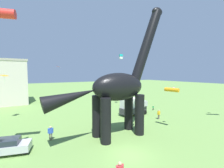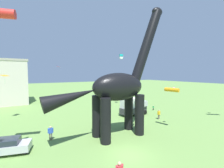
% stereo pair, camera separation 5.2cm
% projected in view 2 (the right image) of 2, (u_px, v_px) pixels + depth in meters
% --- Properties ---
extents(ground_plane, '(240.00, 240.00, 0.00)m').
position_uv_depth(ground_plane, '(129.00, 154.00, 15.17)').
color(ground_plane, '#6B9347').
extents(dinosaur_sculpture, '(16.46, 3.49, 17.20)m').
position_uv_depth(dinosaur_sculpture, '(118.00, 87.00, 19.39)').
color(dinosaur_sculpture, black).
rests_on(dinosaur_sculpture, ground_plane).
extents(parked_sedan_left, '(4.52, 2.84, 1.55)m').
position_uv_depth(parked_sedan_left, '(7.00, 146.00, 15.16)').
color(parked_sedan_left, '#B7B7BC').
rests_on(parked_sedan_left, ground_plane).
extents(parked_box_truck, '(5.89, 3.09, 3.20)m').
position_uv_depth(parked_box_truck, '(133.00, 106.00, 29.50)').
color(parked_box_truck, '#38383D').
rests_on(parked_box_truck, ground_plane).
extents(person_vendor_side, '(0.39, 0.17, 1.04)m').
position_uv_depth(person_vendor_side, '(153.00, 107.00, 33.12)').
color(person_vendor_side, black).
rests_on(person_vendor_side, ground_plane).
extents(person_strolling_adult, '(0.62, 0.27, 1.65)m').
position_uv_depth(person_strolling_adult, '(159.00, 114.00, 26.63)').
color(person_strolling_adult, '#6B6056').
rests_on(person_strolling_adult, ground_plane).
extents(person_far_spectator, '(0.63, 0.28, 1.70)m').
position_uv_depth(person_far_spectator, '(51.00, 132.00, 18.35)').
color(person_far_spectator, '#6B6056').
rests_on(person_far_spectator, ground_plane).
extents(kite_near_low, '(0.84, 1.10, 0.23)m').
position_uv_depth(kite_near_low, '(58.00, 67.00, 35.80)').
color(kite_near_low, purple).
extents(kite_trailing, '(1.49, 1.51, 1.51)m').
position_uv_depth(kite_trailing, '(5.00, 76.00, 25.48)').
color(kite_trailing, orange).
extents(kite_apex, '(0.89, 0.89, 1.00)m').
position_uv_depth(kite_apex, '(121.00, 57.00, 35.94)').
color(kite_apex, '#19B2B7').
extents(kite_mid_left, '(1.86, 2.04, 0.58)m').
position_uv_depth(kite_mid_left, '(173.00, 90.00, 21.67)').
color(kite_mid_left, orange).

